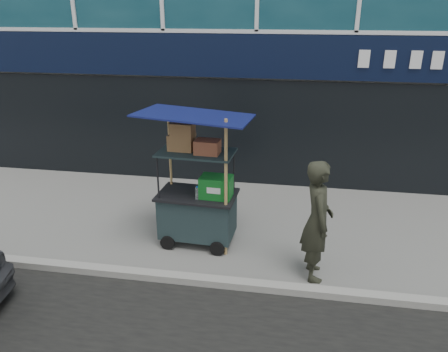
# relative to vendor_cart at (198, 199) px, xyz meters

# --- Properties ---
(ground) EXTENTS (80.00, 80.00, 0.00)m
(ground) POSITION_rel_vendor_cart_xyz_m (0.65, -1.03, -0.84)
(ground) COLOR slate
(ground) RESTS_ON ground
(curb) EXTENTS (80.00, 0.18, 0.12)m
(curb) POSITION_rel_vendor_cart_xyz_m (0.65, -1.23, -0.78)
(curb) COLOR gray
(curb) RESTS_ON ground
(vendor_cart) EXTENTS (1.83, 1.35, 2.39)m
(vendor_cart) POSITION_rel_vendor_cart_xyz_m (0.00, 0.00, 0.00)
(vendor_cart) COLOR #19272B
(vendor_cart) RESTS_ON ground
(vendor_man) EXTENTS (0.53, 0.74, 1.89)m
(vendor_man) POSITION_rel_vendor_cart_xyz_m (1.97, -0.71, 0.11)
(vendor_man) COLOR #282A1E
(vendor_man) RESTS_ON ground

